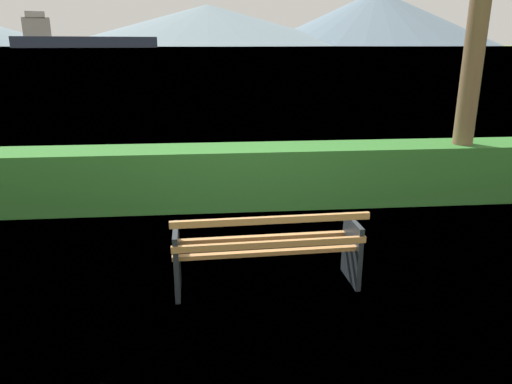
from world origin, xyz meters
TOP-DOWN VIEW (x-y plane):
  - ground_plane at (0.00, 0.00)m, footprint 1400.00×1400.00m
  - water_surface at (0.00, 307.65)m, footprint 620.00×620.00m
  - park_bench at (0.00, -0.06)m, footprint 1.91×0.64m
  - hedge_row at (0.00, 2.65)m, footprint 9.71×0.81m
  - cargo_ship_large at (-80.11, 305.33)m, footprint 83.15×34.17m
  - distant_hills at (0.95, 577.88)m, footprint 782.07×383.17m

SIDE VIEW (x-z plane):
  - ground_plane at x=0.00m, z-range 0.00..0.00m
  - water_surface at x=0.00m, z-range 0.00..0.00m
  - park_bench at x=0.00m, z-range 0.00..0.87m
  - hedge_row at x=0.00m, z-range 0.00..0.90m
  - cargo_ship_large at x=-80.11m, z-range -4.41..15.61m
  - distant_hills at x=0.95m, z-range -5.92..57.37m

